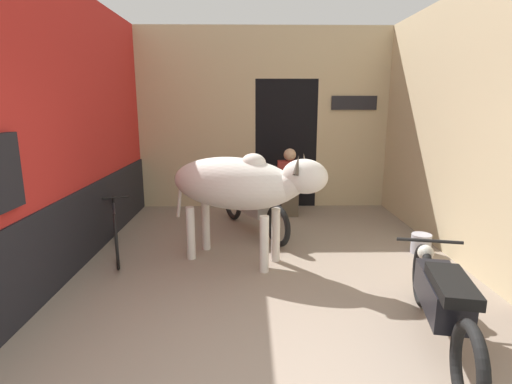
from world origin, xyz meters
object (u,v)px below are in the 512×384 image
(cow, at_px, (240,184))
(motorcycle_near, at_px, (442,299))
(bicycle, at_px, (115,228))
(plastic_stool, at_px, (274,201))
(motorcycle_far, at_px, (253,206))
(bucket, at_px, (421,244))
(shopkeeper_seated, at_px, (290,180))

(cow, height_order, motorcycle_near, cow)
(cow, height_order, bicycle, cow)
(motorcycle_near, bearing_deg, plastic_stool, 104.94)
(plastic_stool, bearing_deg, motorcycle_far, -110.73)
(bucket, bearing_deg, cow, -174.27)
(cow, bearing_deg, plastic_stool, 75.91)
(motorcycle_near, distance_m, motorcycle_far, 3.41)
(motorcycle_far, xyz_separation_m, plastic_stool, (0.39, 1.04, -0.18))
(bicycle, bearing_deg, shopkeeper_seated, 37.06)
(cow, relative_size, bucket, 7.85)
(cow, height_order, plastic_stool, cow)
(cow, relative_size, plastic_stool, 4.64)
(motorcycle_near, bearing_deg, shopkeeper_seated, 101.56)
(shopkeeper_seated, bearing_deg, motorcycle_near, -78.44)
(motorcycle_near, relative_size, bicycle, 1.26)
(motorcycle_near, distance_m, shopkeeper_seated, 4.13)
(bucket, bearing_deg, motorcycle_far, 156.68)
(motorcycle_near, xyz_separation_m, bucket, (0.75, 2.11, -0.29))
(cow, distance_m, shopkeeper_seated, 2.36)
(cow, xyz_separation_m, motorcycle_near, (1.66, -1.86, -0.58))
(motorcycle_near, xyz_separation_m, bicycle, (-3.32, 2.16, -0.07))
(bicycle, relative_size, plastic_stool, 3.67)
(bicycle, distance_m, plastic_stool, 2.96)
(bucket, bearing_deg, plastic_stool, 132.73)
(plastic_stool, bearing_deg, bucket, -47.27)
(plastic_stool, distance_m, bucket, 2.73)
(plastic_stool, bearing_deg, shopkeeper_seated, -13.53)
(shopkeeper_seated, bearing_deg, motorcycle_far, -124.24)
(motorcycle_far, distance_m, bucket, 2.46)
(motorcycle_near, height_order, bucket, motorcycle_near)
(motorcycle_far, bearing_deg, motorcycle_near, -64.16)
(cow, height_order, bucket, cow)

